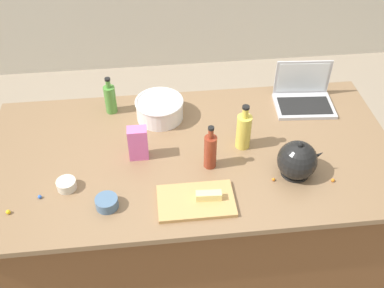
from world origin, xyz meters
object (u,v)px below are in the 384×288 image
object	(u,v)px
mixing_bowl_large	(160,109)
bottle_soy	(210,151)
kettle	(297,161)
cutting_board	(196,201)
bottle_oil	(244,131)
candy_bag	(138,143)
bottle_olive	(110,98)
laptop	(303,96)
ramekin_medium	(107,203)
ramekin_small	(66,185)
butter_stick_left	(209,196)

from	to	relation	value
mixing_bowl_large	bottle_soy	bearing A→B (deg)	-61.43
mixing_bowl_large	kettle	distance (m)	0.76
mixing_bowl_large	cutting_board	size ratio (longest dim) A/B	0.76
bottle_oil	cutting_board	size ratio (longest dim) A/B	0.73
candy_bag	bottle_olive	bearing A→B (deg)	110.40
kettle	candy_bag	bearing A→B (deg)	165.01
laptop	candy_bag	xyz separation A→B (m)	(-0.89, -0.33, 0.04)
bottle_olive	ramekin_medium	bearing A→B (deg)	-90.46
ramekin_small	candy_bag	size ratio (longest dim) A/B	0.51
mixing_bowl_large	kettle	bearing A→B (deg)	-38.95
bottle_oil	butter_stick_left	bearing A→B (deg)	-122.37
kettle	cutting_board	bearing A→B (deg)	-165.17
cutting_board	butter_stick_left	size ratio (longest dim) A/B	3.00
mixing_bowl_large	butter_stick_left	distance (m)	0.63
kettle	mixing_bowl_large	bearing A→B (deg)	141.05
bottle_olive	cutting_board	world-z (taller)	bottle_olive
bottle_soy	bottle_olive	distance (m)	0.66
bottle_soy	cutting_board	xyz separation A→B (m)	(-0.09, -0.22, -0.08)
cutting_board	ramekin_small	xyz separation A→B (m)	(-0.56, 0.15, 0.01)
kettle	ramekin_medium	world-z (taller)	kettle
ramekin_medium	cutting_board	bearing A→B (deg)	-2.80
laptop	candy_bag	size ratio (longest dim) A/B	1.91
candy_bag	mixing_bowl_large	bearing A→B (deg)	68.15
bottle_oil	candy_bag	bearing A→B (deg)	-177.51
butter_stick_left	candy_bag	size ratio (longest dim) A/B	0.65
ramekin_small	butter_stick_left	bearing A→B (deg)	-13.34
candy_bag	laptop	bearing A→B (deg)	20.07
cutting_board	ramekin_small	bearing A→B (deg)	165.41
ramekin_medium	mixing_bowl_large	bearing A→B (deg)	66.16
kettle	butter_stick_left	size ratio (longest dim) A/B	1.94
mixing_bowl_large	candy_bag	bearing A→B (deg)	-111.85
bottle_oil	butter_stick_left	distance (m)	0.40
bottle_soy	candy_bag	distance (m)	0.34
bottle_oil	kettle	size ratio (longest dim) A/B	1.13
ramekin_medium	candy_bag	size ratio (longest dim) A/B	0.57
bottle_olive	butter_stick_left	world-z (taller)	bottle_olive
mixing_bowl_large	ramekin_medium	distance (m)	0.64
bottle_olive	ramekin_medium	distance (m)	0.67
laptop	bottle_oil	size ratio (longest dim) A/B	1.35
bottle_soy	ramekin_medium	bearing A→B (deg)	-157.03
bottle_soy	ramekin_small	size ratio (longest dim) A/B	2.68
bottle_soy	candy_bag	size ratio (longest dim) A/B	1.37
bottle_oil	cutting_board	xyz separation A→B (m)	(-0.27, -0.34, -0.09)
kettle	candy_bag	world-z (taller)	kettle
butter_stick_left	candy_bag	world-z (taller)	candy_bag
mixing_bowl_large	bottle_oil	size ratio (longest dim) A/B	1.04
ramekin_medium	candy_bag	bearing A→B (deg)	64.27
bottle_olive	bottle_oil	bearing A→B (deg)	-28.47
bottle_olive	kettle	distance (m)	1.01
candy_bag	bottle_soy	bearing A→B (deg)	-16.60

